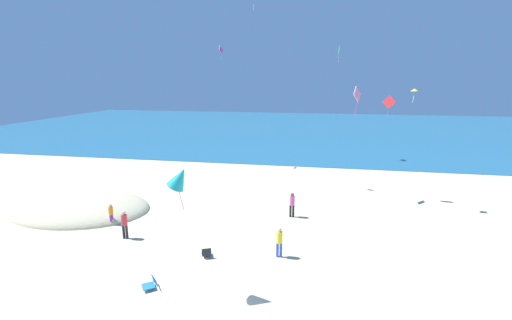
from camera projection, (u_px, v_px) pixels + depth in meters
ground_plane at (263, 220)px, 23.11m from camera, size 120.00×120.00×0.00m
ocean_water at (300, 128)px, 66.12m from camera, size 120.00×60.00×0.05m
dune_mound at (80, 209)px, 24.97m from camera, size 10.24×7.17×2.15m
beach_chair_far_left at (206, 253)px, 18.20m from camera, size 0.68×0.74×0.54m
beach_chair_mid_beach at (151, 283)px, 15.50m from camera, size 0.86×0.84×0.55m
person_1 at (124, 223)px, 20.20m from camera, size 0.37×0.37×1.72m
person_2 at (292, 203)px, 23.40m from camera, size 0.39×0.39×1.74m
person_3 at (279, 240)px, 18.08m from camera, size 0.33×0.33×1.66m
person_4 at (111, 213)px, 22.16m from camera, size 0.31×0.31×1.43m
kite_teal at (180, 178)px, 14.03m from camera, size 1.16×0.85×1.95m
kite_green at (339, 51)px, 38.40m from camera, size 0.16×1.09×1.81m
kite_pink at (357, 95)px, 25.41m from camera, size 0.62×1.06×2.16m
kite_yellow at (414, 90)px, 23.45m from camera, size 0.63×0.59×0.98m
kite_magenta at (221, 50)px, 35.19m from camera, size 0.32×0.89×1.70m
kite_red at (389, 102)px, 25.63m from camera, size 0.94×0.43×1.67m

